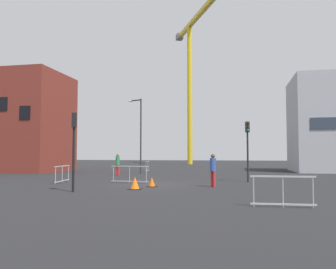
% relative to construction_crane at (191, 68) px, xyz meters
% --- Properties ---
extents(ground, '(160.00, 160.00, 0.00)m').
position_rel_construction_crane_xyz_m(ground, '(3.03, -41.12, -17.47)').
color(ground, black).
extents(brick_building, '(8.07, 7.51, 10.25)m').
position_rel_construction_crane_xyz_m(brick_building, '(-13.69, -29.16, -12.35)').
color(brick_building, maroon).
rests_on(brick_building, ground).
extents(construction_crane, '(9.89, 18.87, 26.23)m').
position_rel_construction_crane_xyz_m(construction_crane, '(0.00, 0.00, 0.00)').
color(construction_crane, yellow).
rests_on(construction_crane, ground).
extents(streetlamp_tall, '(1.44, 0.59, 7.09)m').
position_rel_construction_crane_xyz_m(streetlamp_tall, '(-0.94, -30.17, -13.33)').
color(streetlamp_tall, '#2D2D30').
rests_on(streetlamp_tall, ground).
extents(traffic_light_far, '(0.34, 0.39, 3.83)m').
position_rel_construction_crane_xyz_m(traffic_light_far, '(0.35, -46.07, -14.89)').
color(traffic_light_far, black).
rests_on(traffic_light_far, ground).
extents(traffic_light_near, '(0.30, 0.39, 3.95)m').
position_rel_construction_crane_xyz_m(traffic_light_near, '(8.82, -38.42, -14.81)').
color(traffic_light_near, '#232326').
rests_on(traffic_light_near, ground).
extents(pedestrian_walking, '(0.34, 0.34, 1.83)m').
position_rel_construction_crane_xyz_m(pedestrian_walking, '(6.81, -42.28, -16.40)').
color(pedestrian_walking, red).
rests_on(pedestrian_walking, ground).
extents(pedestrian_waiting, '(0.34, 0.34, 1.87)m').
position_rel_construction_crane_xyz_m(pedestrian_waiting, '(-1.92, -33.43, -16.37)').
color(pedestrian_waiting, red).
rests_on(pedestrian_waiting, ground).
extents(safety_barrier_front, '(0.22, 1.96, 1.08)m').
position_rel_construction_crane_xyz_m(safety_barrier_front, '(-0.92, -27.25, -16.91)').
color(safety_barrier_front, gray).
rests_on(safety_barrier_front, ground).
extents(safety_barrier_right_run, '(2.18, 0.14, 1.08)m').
position_rel_construction_crane_xyz_m(safety_barrier_right_run, '(9.66, -49.10, -16.91)').
color(safety_barrier_right_run, '#B2B5BA').
rests_on(safety_barrier_right_run, ground).
extents(safety_barrier_rear, '(0.42, 2.53, 1.08)m').
position_rel_construction_crane_xyz_m(safety_barrier_rear, '(-2.88, -41.17, -16.91)').
color(safety_barrier_rear, '#B2B5BA').
rests_on(safety_barrier_rear, ground).
extents(safety_barrier_mid_span, '(2.51, 0.32, 1.08)m').
position_rel_construction_crane_xyz_m(safety_barrier_mid_span, '(1.45, -40.62, -16.91)').
color(safety_barrier_mid_span, '#9EA0A5').
rests_on(safety_barrier_mid_span, ground).
extents(traffic_cone_striped, '(0.63, 0.63, 0.64)m').
position_rel_construction_crane_xyz_m(traffic_cone_striped, '(2.93, -44.35, -17.17)').
color(traffic_cone_striped, black).
rests_on(traffic_cone_striped, ground).
extents(traffic_cone_by_barrier, '(0.52, 0.52, 0.53)m').
position_rel_construction_crane_xyz_m(traffic_cone_by_barrier, '(3.44, -42.77, -17.23)').
color(traffic_cone_by_barrier, black).
rests_on(traffic_cone_by_barrier, ground).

